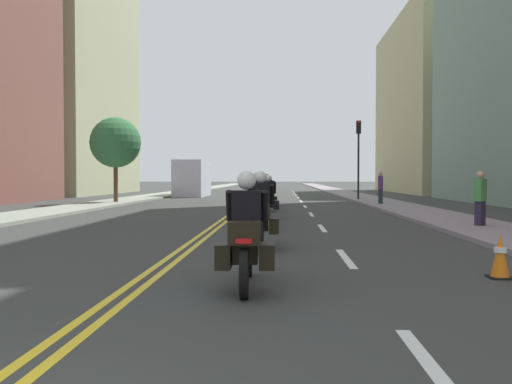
# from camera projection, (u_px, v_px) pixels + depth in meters

# --- Properties ---
(ground_plane) EXTENTS (264.00, 264.00, 0.00)m
(ground_plane) POSITION_uv_depth(u_px,v_px,m) (260.00, 194.00, 50.28)
(ground_plane) COLOR #353735
(sidewalk_left) EXTENTS (2.63, 144.00, 0.12)m
(sidewalk_left) POSITION_uv_depth(u_px,v_px,m) (177.00, 193.00, 50.64)
(sidewalk_left) COLOR gray
(sidewalk_left) RESTS_ON ground
(sidewalk_right) EXTENTS (2.63, 144.00, 0.12)m
(sidewalk_right) POSITION_uv_depth(u_px,v_px,m) (344.00, 193.00, 49.92)
(sidewalk_right) COLOR gray
(sidewalk_right) RESTS_ON ground
(centreline_yellow_inner) EXTENTS (0.12, 132.00, 0.01)m
(centreline_yellow_inner) POSITION_uv_depth(u_px,v_px,m) (259.00, 193.00, 50.29)
(centreline_yellow_inner) COLOR yellow
(centreline_yellow_inner) RESTS_ON ground
(centreline_yellow_outer) EXTENTS (0.12, 132.00, 0.01)m
(centreline_yellow_outer) POSITION_uv_depth(u_px,v_px,m) (261.00, 193.00, 50.27)
(centreline_yellow_outer) COLOR yellow
(centreline_yellow_outer) RESTS_ON ground
(lane_dashes_white) EXTENTS (0.14, 56.40, 0.01)m
(lane_dashes_white) POSITION_uv_depth(u_px,v_px,m) (303.00, 204.00, 31.16)
(lane_dashes_white) COLOR silver
(lane_dashes_white) RESTS_ON ground
(building_left_2) EXTENTS (7.74, 18.00, 24.97)m
(building_left_2) POSITION_uv_depth(u_px,v_px,m) (71.00, 55.00, 49.07)
(building_left_2) COLOR #A7AA82
(building_left_2) RESTS_ON ground
(building_right_2) EXTENTS (7.52, 21.72, 16.94)m
(building_right_2) POSITION_uv_depth(u_px,v_px,m) (433.00, 106.00, 53.68)
(building_right_2) COLOR tan
(building_right_2) RESTS_ON ground
(motorcycle_0) EXTENTS (0.77, 2.17, 1.60)m
(motorcycle_0) POSITION_uv_depth(u_px,v_px,m) (246.00, 240.00, 7.41)
(motorcycle_0) COLOR black
(motorcycle_0) RESTS_ON ground
(motorcycle_1) EXTENTS (0.77, 2.10, 1.64)m
(motorcycle_1) POSITION_uv_depth(u_px,v_px,m) (261.00, 217.00, 11.68)
(motorcycle_1) COLOR black
(motorcycle_1) RESTS_ON ground
(motorcycle_2) EXTENTS (0.76, 2.22, 1.67)m
(motorcycle_2) POSITION_uv_depth(u_px,v_px,m) (257.00, 206.00, 15.92)
(motorcycle_2) COLOR black
(motorcycle_2) RESTS_ON ground
(motorcycle_3) EXTENTS (0.78, 2.25, 1.60)m
(motorcycle_3) POSITION_uv_depth(u_px,v_px,m) (268.00, 200.00, 20.17)
(motorcycle_3) COLOR black
(motorcycle_3) RESTS_ON ground
(motorcycle_4) EXTENTS (0.77, 2.12, 1.62)m
(motorcycle_4) POSITION_uv_depth(u_px,v_px,m) (268.00, 196.00, 24.28)
(motorcycle_4) COLOR black
(motorcycle_4) RESTS_ON ground
(motorcycle_5) EXTENTS (0.77, 2.26, 1.67)m
(motorcycle_5) POSITION_uv_depth(u_px,v_px,m) (267.00, 193.00, 28.63)
(motorcycle_5) COLOR black
(motorcycle_5) RESTS_ON ground
(motorcycle_6) EXTENTS (0.78, 2.10, 1.58)m
(motorcycle_6) POSITION_uv_depth(u_px,v_px,m) (267.00, 191.00, 33.04)
(motorcycle_6) COLOR black
(motorcycle_6) RESTS_ON ground
(traffic_cone_1) EXTENTS (0.34, 0.34, 0.67)m
(traffic_cone_1) POSITION_uv_depth(u_px,v_px,m) (500.00, 256.00, 8.16)
(traffic_cone_1) COLOR black
(traffic_cone_1) RESTS_ON ground
(traffic_light_far) EXTENTS (0.28, 0.38, 5.03)m
(traffic_light_far) POSITION_uv_depth(u_px,v_px,m) (358.00, 146.00, 34.24)
(traffic_light_far) COLOR black
(traffic_light_far) RESTS_ON ground
(pedestrian_0) EXTENTS (0.31, 0.41, 1.80)m
(pedestrian_0) POSITION_uv_depth(u_px,v_px,m) (381.00, 188.00, 28.72)
(pedestrian_0) COLOR #202E35
(pedestrian_0) RESTS_ON ground
(pedestrian_1) EXTENTS (0.41, 0.41, 1.70)m
(pedestrian_1) POSITION_uv_depth(u_px,v_px,m) (480.00, 199.00, 15.77)
(pedestrian_1) COLOR #292239
(pedestrian_1) RESTS_ON ground
(street_tree_0) EXTENTS (2.84, 2.84, 4.88)m
(street_tree_0) POSITION_uv_depth(u_px,v_px,m) (115.00, 143.00, 30.76)
(street_tree_0) COLOR #503922
(street_tree_0) RESTS_ON ground
(parked_truck) EXTENTS (2.20, 6.50, 2.80)m
(parked_truck) POSITION_uv_depth(u_px,v_px,m) (193.00, 180.00, 43.22)
(parked_truck) COLOR #B4C0C6
(parked_truck) RESTS_ON ground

